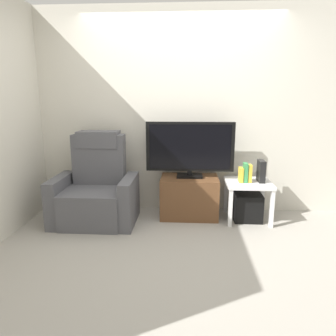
% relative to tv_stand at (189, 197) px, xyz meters
% --- Properties ---
extents(ground_plane, '(6.40, 6.40, 0.00)m').
position_rel_tv_stand_xyz_m(ground_plane, '(-0.12, -0.83, -0.26)').
color(ground_plane, '#9E998E').
extents(wall_back, '(6.40, 0.06, 2.60)m').
position_rel_tv_stand_xyz_m(wall_back, '(-0.12, 0.30, 1.04)').
color(wall_back, beige).
rests_on(wall_back, ground).
extents(tv_stand, '(0.72, 0.49, 0.51)m').
position_rel_tv_stand_xyz_m(tv_stand, '(0.00, 0.00, 0.00)').
color(tv_stand, brown).
rests_on(tv_stand, ground).
extents(television, '(1.09, 0.20, 0.69)m').
position_rel_tv_stand_xyz_m(television, '(-0.00, 0.02, 0.62)').
color(television, black).
rests_on(television, tv_stand).
extents(recliner_armchair, '(0.98, 0.78, 1.08)m').
position_rel_tv_stand_xyz_m(recliner_armchair, '(-1.14, -0.21, 0.12)').
color(recliner_armchair, '#515156').
rests_on(recliner_armchair, ground).
extents(side_table, '(0.54, 0.54, 0.49)m').
position_rel_tv_stand_xyz_m(side_table, '(0.72, -0.07, 0.15)').
color(side_table, white).
rests_on(side_table, ground).
extents(subwoofer_box, '(0.34, 0.34, 0.34)m').
position_rel_tv_stand_xyz_m(subwoofer_box, '(0.72, -0.07, -0.09)').
color(subwoofer_box, black).
rests_on(subwoofer_box, ground).
extents(book_leftmost, '(0.05, 0.13, 0.18)m').
position_rel_tv_stand_xyz_m(book_leftmost, '(0.62, -0.09, 0.32)').
color(book_leftmost, gold).
rests_on(book_leftmost, side_table).
extents(book_middle, '(0.04, 0.13, 0.23)m').
position_rel_tv_stand_xyz_m(book_middle, '(0.67, -0.09, 0.35)').
color(book_middle, '#388C4C').
rests_on(book_middle, side_table).
extents(book_rightmost, '(0.04, 0.11, 0.22)m').
position_rel_tv_stand_xyz_m(book_rightmost, '(0.72, -0.09, 0.34)').
color(book_rightmost, gold).
rests_on(book_rightmost, side_table).
extents(game_console, '(0.07, 0.20, 0.26)m').
position_rel_tv_stand_xyz_m(game_console, '(0.86, -0.06, 0.36)').
color(game_console, black).
rests_on(game_console, side_table).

